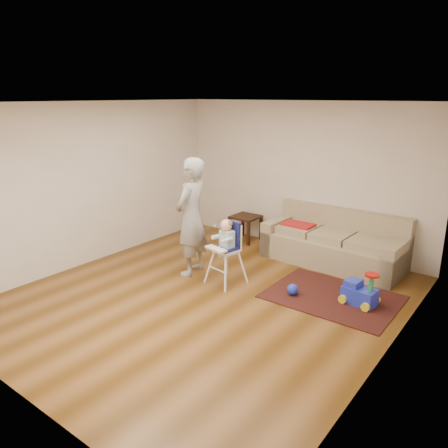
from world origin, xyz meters
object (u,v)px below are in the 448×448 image
Objects in this scene: sofa at (333,238)px; toy_ball at (293,289)px; side_table at (245,228)px; ride_on_toy at (360,287)px; adult at (191,217)px; high_chair at (226,253)px.

sofa is 1.57m from toy_ball.
side_table is 3.04× the size of toy_ball.
sofa is 4.85× the size of ride_on_toy.
sofa is at bearing 126.31° from adult.
toy_ball is at bearing -40.05° from side_table.
toy_ball is 0.16× the size of high_chair.
ride_on_toy is (0.94, -1.20, -0.19)m from sofa.
toy_ball is at bearing 22.76° from high_chair.
side_table reaches higher than ride_on_toy.
side_table is 0.49× the size of high_chair.
adult is (0.25, -1.89, 0.69)m from side_table.
toy_ball is (0.08, -1.52, -0.36)m from sofa.
sofa is 1.99m from high_chair.
high_chair reaches higher than ride_on_toy.
high_chair is at bearing -157.24° from ride_on_toy.
adult is at bearing -172.19° from toy_ball.
sofa is 14.26× the size of toy_ball.
ride_on_toy is 1.99m from high_chair.
adult reaches higher than toy_ball.
side_table is at bearing 139.95° from toy_ball.
ride_on_toy reaches higher than toy_ball.
sofa is 2.45m from adult.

